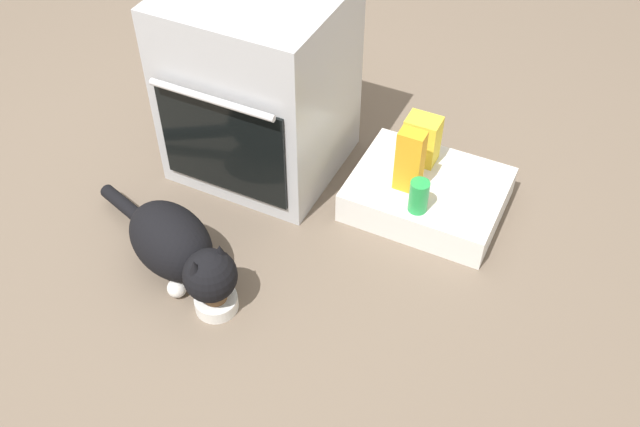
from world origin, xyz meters
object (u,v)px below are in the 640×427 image
(snack_bag, at_px, (422,139))
(soda_can, at_px, (419,196))
(food_bowl, at_px, (216,301))
(cat, at_px, (178,248))
(pantry_cabinet, at_px, (427,194))
(oven, at_px, (259,85))
(juice_carton, at_px, (410,161))

(snack_bag, bearing_deg, soda_can, -71.25)
(food_bowl, distance_m, cat, 0.21)
(food_bowl, distance_m, snack_bag, 0.92)
(food_bowl, distance_m, soda_can, 0.75)
(cat, xyz_separation_m, snack_bag, (0.54, 0.76, 0.08))
(pantry_cabinet, distance_m, food_bowl, 0.85)
(soda_can, bearing_deg, oven, 170.04)
(pantry_cabinet, relative_size, cat, 0.76)
(oven, relative_size, food_bowl, 5.11)
(oven, distance_m, cat, 0.67)
(pantry_cabinet, relative_size, juice_carton, 2.21)
(juice_carton, bearing_deg, pantry_cabinet, 43.67)
(oven, bearing_deg, pantry_cabinet, 2.67)
(pantry_cabinet, height_order, food_bowl, pantry_cabinet)
(cat, height_order, soda_can, cat)
(oven, bearing_deg, juice_carton, -2.70)
(cat, bearing_deg, juice_carton, 69.00)
(juice_carton, relative_size, snack_bag, 1.33)
(oven, relative_size, soda_can, 5.88)
(oven, xyz_separation_m, snack_bag, (0.58, 0.13, -0.14))
(cat, xyz_separation_m, juice_carton, (0.55, 0.60, 0.11))
(oven, xyz_separation_m, juice_carton, (0.59, -0.03, -0.11))
(oven, relative_size, pantry_cabinet, 1.33)
(oven, bearing_deg, soda_can, -9.96)
(food_bowl, bearing_deg, oven, 107.23)
(pantry_cabinet, bearing_deg, soda_can, -85.99)
(food_bowl, xyz_separation_m, cat, (-0.17, 0.07, 0.10))
(cat, bearing_deg, soda_can, 60.93)
(food_bowl, xyz_separation_m, juice_carton, (0.38, 0.67, 0.21))
(soda_can, xyz_separation_m, snack_bag, (-0.08, 0.25, 0.03))
(food_bowl, relative_size, juice_carton, 0.58)
(food_bowl, distance_m, juice_carton, 0.80)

